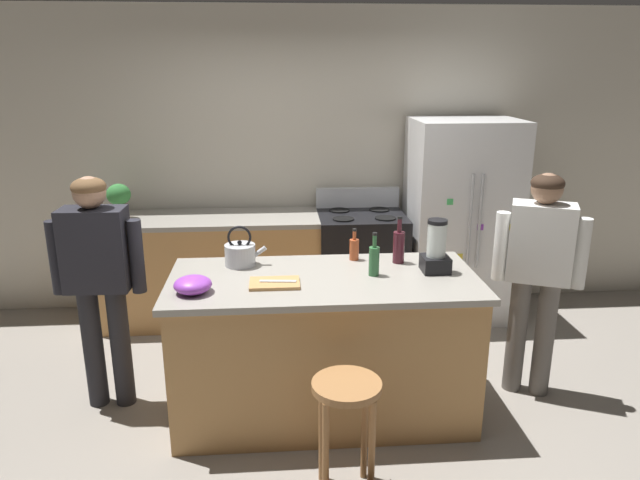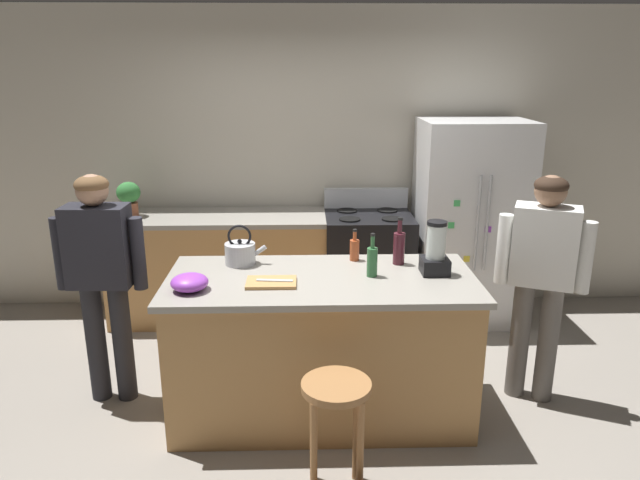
{
  "view_description": "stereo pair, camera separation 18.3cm",
  "coord_description": "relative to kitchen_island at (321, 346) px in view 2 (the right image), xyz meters",
  "views": [
    {
      "loc": [
        -0.29,
        -3.4,
        2.22
      ],
      "look_at": [
        0.0,
        0.3,
        1.1
      ],
      "focal_mm": 32.96,
      "sensor_mm": 36.0,
      "label": 1
    },
    {
      "loc": [
        -0.11,
        -3.41,
        2.22
      ],
      "look_at": [
        0.0,
        0.3,
        1.1
      ],
      "focal_mm": 32.96,
      "sensor_mm": 36.0,
      "label": 2
    }
  ],
  "objects": [
    {
      "name": "ground_plane",
      "position": [
        0.0,
        0.0,
        -0.48
      ],
      "size": [
        14.0,
        14.0,
        0.0
      ],
      "primitive_type": "plane",
      "color": "gray"
    },
    {
      "name": "tea_kettle",
      "position": [
        -0.52,
        0.27,
        0.55
      ],
      "size": [
        0.28,
        0.2,
        0.27
      ],
      "color": "#B7BABF",
      "rests_on": "kitchen_island"
    },
    {
      "name": "refrigerator",
      "position": [
        1.34,
        1.5,
        0.41
      ],
      "size": [
        0.9,
        0.73,
        1.76
      ],
      "color": "silver",
      "rests_on": "ground_plane"
    },
    {
      "name": "bar_stool",
      "position": [
        0.05,
        -0.78,
        0.04
      ],
      "size": [
        0.36,
        0.36,
        0.67
      ],
      "color": "#9E6B3D",
      "rests_on": "ground_plane"
    },
    {
      "name": "person_by_sink_right",
      "position": [
        1.44,
        0.15,
        0.46
      ],
      "size": [
        0.58,
        0.36,
        1.55
      ],
      "color": "#66605B",
      "rests_on": "ground_plane"
    },
    {
      "name": "kitchen_island",
      "position": [
        0.0,
        0.0,
        0.0
      ],
      "size": [
        1.92,
        0.88,
        0.95
      ],
      "color": "#B7844C",
      "rests_on": "ground_plane"
    },
    {
      "name": "back_counter_run",
      "position": [
        -0.8,
        1.55,
        -0.0
      ],
      "size": [
        2.0,
        0.64,
        0.95
      ],
      "color": "#B7844C",
      "rests_on": "ground_plane"
    },
    {
      "name": "bottle_olive_oil",
      "position": [
        0.31,
        0.01,
        0.57
      ],
      "size": [
        0.07,
        0.07,
        0.28
      ],
      "color": "#2D6638",
      "rests_on": "kitchen_island"
    },
    {
      "name": "person_by_island_left",
      "position": [
        -1.42,
        0.21,
        0.47
      ],
      "size": [
        0.59,
        0.23,
        1.56
      ],
      "color": "#26262B",
      "rests_on": "ground_plane"
    },
    {
      "name": "blender_appliance",
      "position": [
        0.71,
        0.05,
        0.61
      ],
      "size": [
        0.17,
        0.17,
        0.34
      ],
      "color": "black",
      "rests_on": "kitchen_island"
    },
    {
      "name": "bottle_wine",
      "position": [
        0.52,
        0.24,
        0.59
      ],
      "size": [
        0.08,
        0.08,
        0.32
      ],
      "color": "#471923",
      "rests_on": "kitchen_island"
    },
    {
      "name": "stove_range",
      "position": [
        0.46,
        1.52,
        0.01
      ],
      "size": [
        0.76,
        0.65,
        1.13
      ],
      "color": "black",
      "rests_on": "ground_plane"
    },
    {
      "name": "back_wall",
      "position": [
        0.0,
        1.95,
        0.87
      ],
      "size": [
        8.0,
        0.1,
        2.7
      ],
      "primitive_type": "cube",
      "color": "beige",
      "rests_on": "ground_plane"
    },
    {
      "name": "chef_knife",
      "position": [
        -0.28,
        -0.11,
        0.49
      ],
      "size": [
        0.22,
        0.05,
        0.01
      ],
      "primitive_type": "cube",
      "rotation": [
        0.0,
        0.0,
        -0.1
      ],
      "color": "#B7BABF",
      "rests_on": "cutting_board"
    },
    {
      "name": "bottle_cooking_sauce",
      "position": [
        0.23,
        0.32,
        0.55
      ],
      "size": [
        0.06,
        0.06,
        0.22
      ],
      "color": "#B24C26",
      "rests_on": "kitchen_island"
    },
    {
      "name": "cutting_board",
      "position": [
        -0.3,
        -0.11,
        0.48
      ],
      "size": [
        0.3,
        0.2,
        0.02
      ],
      "primitive_type": "cube",
      "color": "#B7844C",
      "rests_on": "kitchen_island"
    },
    {
      "name": "potted_plant",
      "position": [
        -1.6,
        1.55,
        0.64
      ],
      "size": [
        0.2,
        0.2,
        0.3
      ],
      "color": "brown",
      "rests_on": "back_counter_run"
    },
    {
      "name": "mixing_bowl",
      "position": [
        -0.77,
        -0.2,
        0.52
      ],
      "size": [
        0.22,
        0.22,
        0.1
      ],
      "primitive_type": "ellipsoid",
      "color": "purple",
      "rests_on": "kitchen_island"
    }
  ]
}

